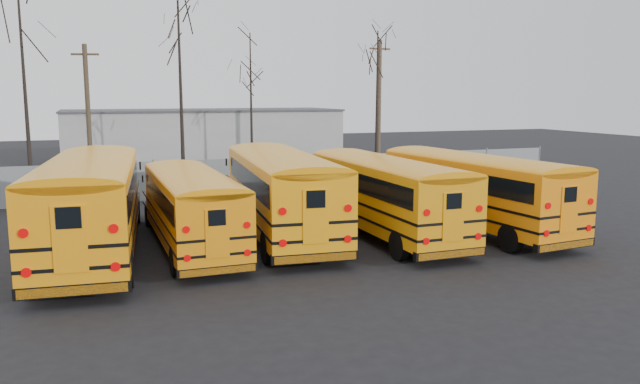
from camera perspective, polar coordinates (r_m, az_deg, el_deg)
name	(u,v)px	position (r m, az deg, el deg)	size (l,w,h in m)	color
ground	(304,247)	(22.20, -1.45, -5.06)	(120.00, 120.00, 0.00)	black
fence	(231,177)	(33.41, -8.12, 1.33)	(40.00, 0.04, 2.00)	gray
distant_building	(203,135)	(53.25, -10.61, 5.15)	(22.00, 8.00, 4.00)	#B1B0AC
bus_a	(90,198)	(21.90, -20.25, -0.48)	(3.93, 12.36, 3.41)	black
bus_b	(191,203)	(22.07, -11.72, -0.97)	(2.42, 10.06, 2.81)	black
bus_c	(280,186)	(23.59, -3.66, 0.54)	(3.71, 11.95, 3.29)	black
bus_d	(383,189)	(23.78, 5.77, 0.24)	(2.60, 10.97, 3.06)	black
bus_e	(471,185)	(25.37, 13.67, 0.63)	(3.58, 11.25, 3.10)	black
utility_pole_left	(89,119)	(35.17, -20.40, 6.28)	(1.39, 0.48, 7.94)	#433626
utility_pole_right	(379,105)	(43.51, 5.42, 7.93)	(1.60, 0.35, 9.02)	brown
tree_2	(24,76)	(37.79, -25.45, 9.52)	(0.26, 0.26, 12.64)	black
tree_3	(180,78)	(38.32, -12.66, 10.18)	(0.26, 0.26, 12.69)	black
tree_4	(251,108)	(39.41, -6.31, 7.68)	(0.26, 0.26, 9.10)	black
tree_5	(377,104)	(41.42, 5.22, 7.98)	(0.26, 0.26, 9.41)	black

